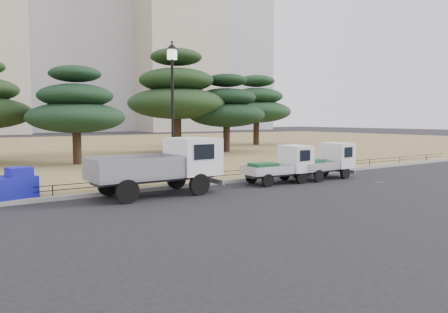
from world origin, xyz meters
TOP-DOWN VIEW (x-y plane):
  - ground at (0.00, 0.00)m, footprint 220.00×220.00m
  - lawn at (0.00, 30.60)m, footprint 120.00×56.00m
  - curb at (0.00, 2.60)m, footprint 120.00×0.25m
  - truck_large at (-3.17, 1.54)m, footprint 4.99×2.05m
  - truck_kei_front at (2.71, 1.24)m, footprint 3.30×1.58m
  - truck_kei_rear at (5.54, 1.18)m, footprint 3.37×1.56m
  - street_lamp at (-2.02, 2.90)m, footprint 0.53×0.53m
  - pipe_fence at (0.00, 2.75)m, footprint 38.00×0.04m
  - tarp_pile at (-8.34, 3.17)m, footprint 1.87×1.55m
  - manhole at (6.50, -1.20)m, footprint 0.60×0.60m
  - pine_center_left at (-3.05, 13.55)m, footprint 5.91×5.91m
  - pine_center_right at (6.15, 17.79)m, footprint 7.90×7.90m
  - pine_east_near at (10.29, 16.68)m, footprint 6.47×6.47m
  - pine_east_far at (18.74, 23.25)m, footprint 7.41×7.41m
  - tower_east at (40.00, 82.00)m, footprint 20.00×18.00m
  - tower_far_east at (58.00, 90.00)m, footprint 24.00×20.00m
  - radio_tower at (72.00, 85.00)m, footprint 1.80×1.80m

SIDE VIEW (x-z plane):
  - ground at x=0.00m, z-range 0.00..0.00m
  - manhole at x=6.50m, z-range 0.00..0.01m
  - lawn at x=0.00m, z-range 0.00..0.15m
  - curb at x=0.00m, z-range 0.00..0.16m
  - pipe_fence at x=0.00m, z-range 0.24..0.64m
  - tarp_pile at x=-8.34m, z-range 0.04..1.13m
  - truck_kei_front at x=2.71m, z-range 0.00..1.70m
  - truck_kei_rear at x=5.54m, z-range 0.00..1.73m
  - truck_large at x=-3.17m, z-range 0.12..2.29m
  - pine_center_left at x=-3.05m, z-range 0.62..6.62m
  - pine_east_near at x=10.29m, z-range 0.65..7.19m
  - street_lamp at x=-2.02m, z-range 1.19..7.12m
  - pine_east_far at x=18.74m, z-range 0.72..8.16m
  - pine_center_right at x=6.15m, z-range 0.81..9.20m
  - tower_east at x=40.00m, z-range 0.00..48.00m
  - radio_tower at x=72.00m, z-range -1.46..61.54m
  - tower_far_east at x=58.00m, z-range 0.00..70.00m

